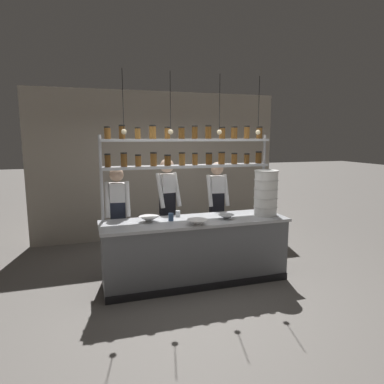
# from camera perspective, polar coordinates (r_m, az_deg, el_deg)

# --- Properties ---
(ground_plane) EXTENTS (40.00, 40.00, 0.00)m
(ground_plane) POSITION_cam_1_polar(r_m,az_deg,el_deg) (5.19, 0.52, -14.52)
(ground_plane) COLOR slate
(back_wall) EXTENTS (5.08, 0.12, 2.99)m
(back_wall) POSITION_cam_1_polar(r_m,az_deg,el_deg) (7.13, -5.53, 4.38)
(back_wall) COLOR #9E9384
(back_wall) RESTS_ON ground_plane
(prep_counter) EXTENTS (2.68, 0.76, 0.92)m
(prep_counter) POSITION_cam_1_polar(r_m,az_deg,el_deg) (5.03, 0.54, -9.73)
(prep_counter) COLOR slate
(prep_counter) RESTS_ON ground_plane
(spice_shelf_unit) EXTENTS (2.56, 0.28, 2.26)m
(spice_shelf_unit) POSITION_cam_1_polar(r_m,az_deg,el_deg) (5.08, -0.45, 6.17)
(spice_shelf_unit) COLOR #B7BABF
(spice_shelf_unit) RESTS_ON ground_plane
(chef_left) EXTENTS (0.37, 0.30, 1.64)m
(chef_left) POSITION_cam_1_polar(r_m,az_deg,el_deg) (5.24, -12.24, -3.65)
(chef_left) COLOR black
(chef_left) RESTS_ON ground_plane
(chef_center) EXTENTS (0.40, 0.33, 1.74)m
(chef_center) POSITION_cam_1_polar(r_m,az_deg,el_deg) (5.57, -4.10, -1.98)
(chef_center) COLOR black
(chef_center) RESTS_ON ground_plane
(chef_right) EXTENTS (0.38, 0.30, 1.67)m
(chef_right) POSITION_cam_1_polar(r_m,az_deg,el_deg) (5.85, 4.15, -1.95)
(chef_right) COLOR black
(chef_right) RESTS_ON ground_plane
(container_stack) EXTENTS (0.36, 0.36, 0.68)m
(container_stack) POSITION_cam_1_polar(r_m,az_deg,el_deg) (5.22, 12.20, -0.14)
(container_stack) COLOR white
(container_stack) RESTS_ON prep_counter
(prep_bowl_near_left) EXTENTS (0.28, 0.28, 0.08)m
(prep_bowl_near_left) POSITION_cam_1_polar(r_m,az_deg,el_deg) (4.80, -7.18, -4.52)
(prep_bowl_near_left) COLOR white
(prep_bowl_near_left) RESTS_ON prep_counter
(prep_bowl_center_front) EXTENTS (0.23, 0.23, 0.06)m
(prep_bowl_center_front) POSITION_cam_1_polar(r_m,az_deg,el_deg) (4.95, 5.72, -4.15)
(prep_bowl_center_front) COLOR #B2B7BC
(prep_bowl_center_front) RESTS_ON prep_counter
(prep_bowl_center_back) EXTENTS (0.28, 0.28, 0.08)m
(prep_bowl_center_back) POSITION_cam_1_polar(r_m,az_deg,el_deg) (4.59, 0.90, -5.07)
(prep_bowl_center_back) COLOR white
(prep_bowl_center_back) RESTS_ON prep_counter
(serving_cup_front) EXTENTS (0.07, 0.07, 0.11)m
(serving_cup_front) POSITION_cam_1_polar(r_m,az_deg,el_deg) (4.83, -3.53, -4.18)
(serving_cup_front) COLOR #334C70
(serving_cup_front) RESTS_ON prep_counter
(serving_cup_by_board) EXTENTS (0.07, 0.07, 0.09)m
(serving_cup_by_board) POSITION_cam_1_polar(r_m,az_deg,el_deg) (5.09, -2.37, -3.60)
(serving_cup_by_board) COLOR #B2B7BC
(serving_cup_by_board) RESTS_ON prep_counter
(pendant_light_row) EXTENTS (2.00, 0.07, 0.82)m
(pendant_light_row) POSITION_cam_1_polar(r_m,az_deg,el_deg) (4.76, 0.55, 10.57)
(pendant_light_row) COLOR black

